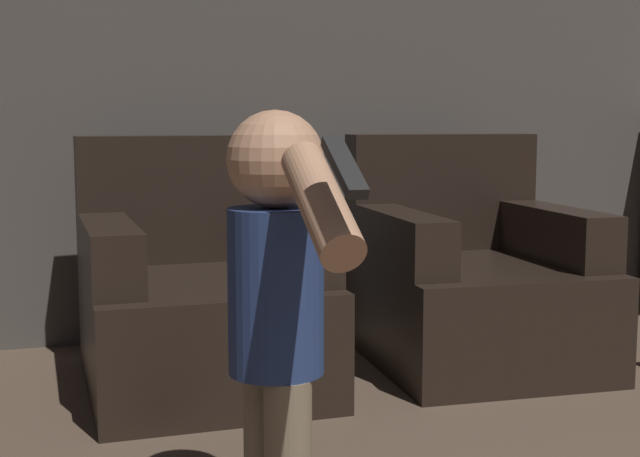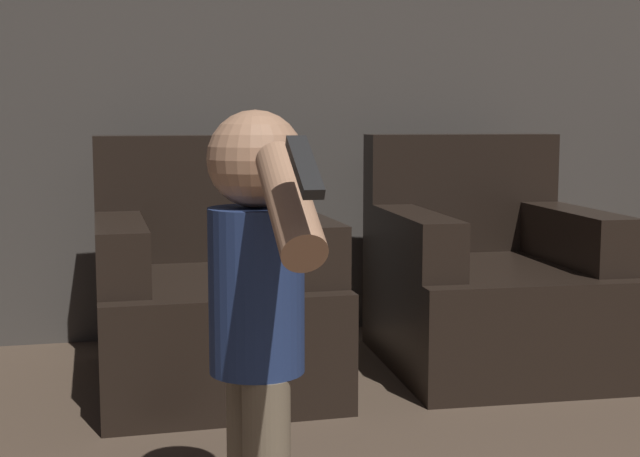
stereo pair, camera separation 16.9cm
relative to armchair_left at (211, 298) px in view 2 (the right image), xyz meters
The scene contains 4 objects.
wall_back 1.27m from the armchair_left, 61.42° to the left, with size 8.40×0.05×2.60m.
armchair_left is the anchor object (origin of this frame).
armchair_right 1.04m from the armchair_left, ahead, with size 0.82×0.93×0.86m.
person_toddler 1.25m from the armchair_left, 91.53° to the right, with size 0.21×0.64×0.94m.
Camera 2 is at (-0.70, 0.74, 0.92)m, focal length 50.00 mm.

